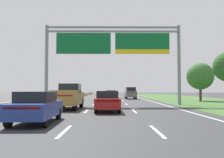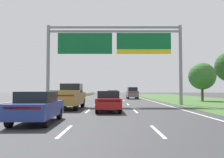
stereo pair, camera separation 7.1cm
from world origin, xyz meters
TOP-DOWN VIEW (x-y plane):
  - ground_plane at (0.00, 35.00)m, footprint 220.00×220.00m
  - lane_striping at (0.00, 34.54)m, footprint 11.96×106.00m
  - grass_verge_right at (13.95, 35.00)m, footprint 14.00×110.00m
  - median_barrier_concrete at (-6.60, 35.00)m, footprint 0.60×110.00m
  - overhead_sign_gantry at (0.30, 27.35)m, footprint 15.06×0.42m
  - pickup_truck_gold at (-3.61, 21.73)m, footprint 2.11×5.44m
  - car_grey_right_lane_suv at (3.70, 44.74)m, footprint 1.95×4.72m
  - car_blue_left_lane_sedan at (-3.70, 12.87)m, footprint 1.90×4.43m
  - car_red_centre_lane_sedan at (-0.24, 19.10)m, footprint 1.92×4.44m
  - car_black_centre_lane_sedan at (0.15, 39.47)m, footprint 1.85×4.41m
  - roadside_tree_far at (13.39, 36.51)m, footprint 3.99×3.99m

SIDE VIEW (x-z plane):
  - ground_plane at x=0.00m, z-range 0.00..0.00m
  - lane_striping at x=0.00m, z-range 0.00..0.01m
  - grass_verge_right at x=13.95m, z-range 0.00..0.02m
  - median_barrier_concrete at x=-6.60m, z-range -0.07..0.78m
  - car_blue_left_lane_sedan at x=-3.70m, z-range 0.03..1.60m
  - car_red_centre_lane_sedan at x=-0.24m, z-range 0.03..1.60m
  - car_black_centre_lane_sedan at x=0.15m, z-range 0.03..1.60m
  - pickup_truck_gold at x=-3.61m, z-range -0.03..2.17m
  - car_grey_right_lane_suv at x=3.70m, z-range 0.04..2.15m
  - roadside_tree_far at x=13.39m, z-range 0.83..6.49m
  - overhead_sign_gantry at x=0.30m, z-range 1.91..10.76m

